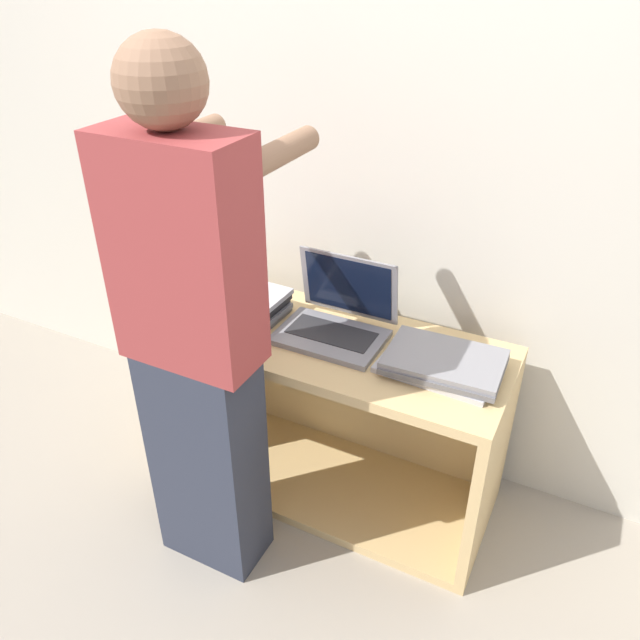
% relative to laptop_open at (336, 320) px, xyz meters
% --- Properties ---
extents(ground_plane, '(12.00, 12.00, 0.00)m').
position_rel_laptop_open_xyz_m(ground_plane, '(0.00, -0.31, -0.74)').
color(ground_plane, '#9E9384').
extents(wall_back, '(8.00, 0.05, 2.40)m').
position_rel_laptop_open_xyz_m(wall_back, '(0.00, 0.31, 0.46)').
color(wall_back, beige).
rests_on(wall_back, ground_plane).
extents(cart, '(1.24, 0.51, 0.68)m').
position_rel_laptop_open_xyz_m(cart, '(0.00, 0.02, -0.40)').
color(cart, tan).
rests_on(cart, ground_plane).
extents(laptop_open, '(0.36, 0.29, 0.26)m').
position_rel_laptop_open_xyz_m(laptop_open, '(0.00, 0.00, 0.00)').
color(laptop_open, gray).
rests_on(laptop_open, cart).
extents(laptop_stack_left, '(0.38, 0.27, 0.09)m').
position_rel_laptop_open_xyz_m(laptop_stack_left, '(-0.40, -0.05, -0.01)').
color(laptop_stack_left, slate).
rests_on(laptop_stack_left, cart).
extents(laptop_stack_right, '(0.39, 0.27, 0.06)m').
position_rel_laptop_open_xyz_m(laptop_stack_right, '(0.40, -0.05, -0.03)').
color(laptop_stack_right, '#B7B7BC').
rests_on(laptop_stack_right, cart).
extents(person, '(0.40, 0.53, 1.69)m').
position_rel_laptop_open_xyz_m(person, '(-0.22, -0.48, 0.12)').
color(person, '#2D3342').
rests_on(person, ground_plane).
extents(inventory_tag, '(0.06, 0.02, 0.01)m').
position_rel_laptop_open_xyz_m(inventory_tag, '(-0.39, -0.11, 0.04)').
color(inventory_tag, red).
rests_on(inventory_tag, laptop_stack_left).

